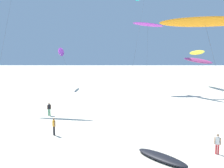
% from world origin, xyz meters
% --- Properties ---
extents(flying_kite_2, '(6.53, 8.85, 7.27)m').
position_xyz_m(flying_kite_2, '(18.71, 42.43, 6.42)').
color(flying_kite_2, '#EA5193').
rests_on(flying_kite_2, ground).
extents(flying_kite_3, '(2.14, 10.03, 8.47)m').
position_xyz_m(flying_kite_3, '(22.53, 56.21, 7.79)').
color(flying_kite_3, yellow).
rests_on(flying_kite_3, ground).
extents(flying_kite_5, '(6.05, 6.20, 13.90)m').
position_xyz_m(flying_kite_5, '(10.47, 48.45, 13.23)').
color(flying_kite_5, purple).
rests_on(flying_kite_5, ground).
extents(flying_kite_7, '(4.59, 7.64, 9.33)m').
position_xyz_m(flying_kite_7, '(-7.64, 54.26, 7.96)').
color(flying_kite_7, purple).
rests_on(flying_kite_7, ground).
extents(flying_kite_8, '(8.58, 8.01, 11.49)m').
position_xyz_m(flying_kite_8, '(12.39, 20.64, 10.92)').
color(flying_kite_8, orange).
rests_on(flying_kite_8, ground).
extents(grounded_kite_0, '(3.90, 4.39, 0.39)m').
position_xyz_m(grounded_kite_0, '(7.18, 13.41, 0.20)').
color(grounded_kite_0, black).
rests_on(grounded_kite_0, ground).
extents(person_near_right, '(0.48, 0.29, 1.68)m').
position_xyz_m(person_near_right, '(-4.48, 27.73, 0.92)').
color(person_near_right, '#338E56').
rests_on(person_near_right, ground).
extents(person_mid_field, '(0.45, 0.32, 1.67)m').
position_xyz_m(person_mid_field, '(11.77, 14.54, 0.91)').
color(person_mid_field, red).
rests_on(person_mid_field, ground).
extents(person_far_watcher, '(0.33, 0.44, 1.71)m').
position_xyz_m(person_far_watcher, '(-2.16, 19.50, 0.94)').
color(person_far_watcher, black).
rests_on(person_far_watcher, ground).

